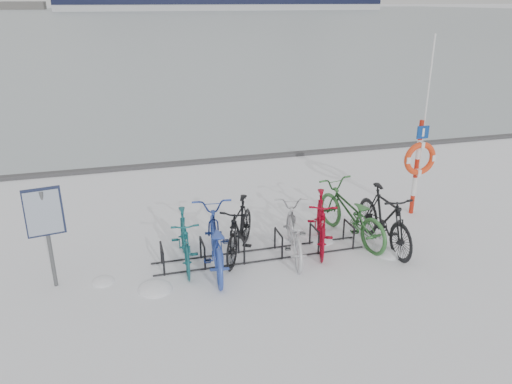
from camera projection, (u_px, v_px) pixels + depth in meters
ground at (260, 256)px, 9.35m from camera, size 900.00×900.00×0.00m
ice_sheet at (115, 15)px, 148.45m from camera, size 400.00×298.00×0.02m
quay_edge at (204, 161)px, 14.63m from camera, size 400.00×0.25×0.10m
bike_rack at (260, 247)px, 9.28m from camera, size 4.00×0.48×0.46m
info_board at (45, 218)px, 7.91m from camera, size 0.61×0.31×1.74m
lifebuoy_station at (419, 159)px, 10.72m from camera, size 0.74×0.22×3.86m
bike_0 at (184, 238)px, 8.92m from camera, size 0.58×1.72×1.02m
bike_1 at (215, 238)px, 8.81m from camera, size 0.97×2.17×1.10m
bike_2 at (239, 227)px, 9.25m from camera, size 1.31×1.85×1.10m
bike_3 at (294, 230)px, 9.26m from camera, size 1.03×1.95×0.97m
bike_4 at (321, 220)px, 9.55m from camera, size 1.09×1.88×1.09m
bike_5 at (351, 212)px, 9.87m from camera, size 1.15×2.27×1.14m
bike_6 at (385, 217)px, 9.56m from camera, size 0.60×2.01×1.20m
snow_drifts at (277, 261)px, 9.19m from camera, size 5.92×1.73×0.20m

